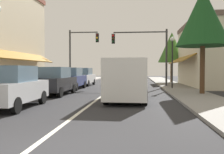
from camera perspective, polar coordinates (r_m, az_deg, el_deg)
name	(u,v)px	position (r m, az deg, el deg)	size (l,w,h in m)	color
ground_plane	(114,87)	(22.54, 0.35, -2.38)	(80.00, 80.00, 0.00)	#28282B
sidewalk_left	(55,86)	(23.70, -13.01, -2.08)	(2.60, 56.00, 0.12)	#A39E99
sidewalk_right	(176,87)	(22.67, 14.33, -2.26)	(2.60, 56.00, 0.12)	gray
lane_center_stripe	(114,87)	(22.54, 0.35, -2.38)	(0.14, 52.00, 0.01)	silver
storefront_right_block	(216,54)	(25.50, 22.70, 4.78)	(6.75, 10.20, 6.06)	beige
parked_car_nearest_left	(12,87)	(11.21, -21.89, -2.17)	(1.87, 4.14, 1.77)	#B7BABF
parked_car_second_left	(55,81)	(16.11, -12.95, -0.94)	(1.86, 4.14, 1.77)	black
parked_car_third_left	(71,79)	(20.59, -9.40, -0.35)	(1.83, 4.12, 1.77)	navy
parked_car_far_left	(83,77)	(25.14, -6.60, 0.04)	(1.87, 4.15, 1.77)	silver
van_in_lane	(128,79)	(12.98, 3.57, -0.35)	(2.09, 5.22, 2.12)	silver
traffic_signal_mast_arm	(146,47)	(23.36, 7.89, 6.73)	(5.13, 0.50, 5.33)	#333333
traffic_signal_left_corner	(79,49)	(25.93, -7.47, 6.42)	(3.14, 0.50, 5.68)	#333333
street_lamp_right_mid	(172,53)	(20.87, 13.63, 5.26)	(0.36, 0.36, 4.26)	black
tree_right_near	(203,17)	(16.83, 20.07, 12.70)	(3.28, 3.28, 6.68)	#4C331E
tree_right_far	(172,47)	(30.75, 13.52, 6.58)	(3.24, 3.24, 6.05)	#4C331E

